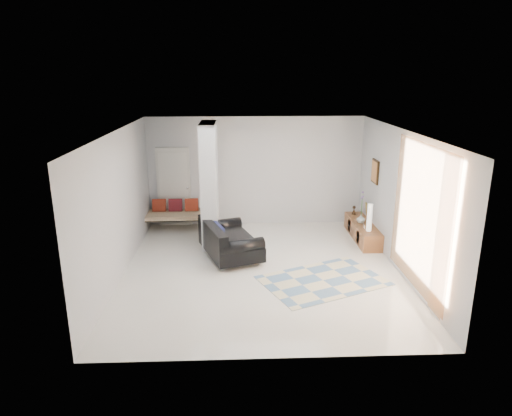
{
  "coord_description": "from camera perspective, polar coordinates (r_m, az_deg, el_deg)",
  "views": [
    {
      "loc": [
        -0.47,
        -8.51,
        3.84
      ],
      "look_at": [
        -0.09,
        0.6,
        1.13
      ],
      "focal_mm": 32.0,
      "sensor_mm": 36.0,
      "label": 1
    }
  ],
  "objects": [
    {
      "name": "wall_art",
      "position": [
        10.92,
        14.67,
        4.43
      ],
      "size": [
        0.04,
        0.45,
        0.55
      ],
      "primitive_type": "cube",
      "color": "#34200E",
      "rests_on": "wall_right"
    },
    {
      "name": "partition_column",
      "position": [
        10.42,
        -5.83,
        2.91
      ],
      "size": [
        0.35,
        1.2,
        2.8
      ],
      "primitive_type": "cube",
      "color": "#A7AAAE",
      "rests_on": "floor"
    },
    {
      "name": "area_rug",
      "position": [
        8.97,
        8.39,
        -8.96
      ],
      "size": [
        2.67,
        2.29,
        0.01
      ],
      "primitive_type": "cube",
      "rotation": [
        0.0,
        0.0,
        0.42
      ],
      "color": "beige",
      "rests_on": "floor"
    },
    {
      "name": "floor",
      "position": [
        9.35,
        0.68,
        -7.72
      ],
      "size": [
        6.0,
        6.0,
        0.0
      ],
      "primitive_type": "plane",
      "color": "beige",
      "rests_on": "ground"
    },
    {
      "name": "cylinder_lamp",
      "position": [
        10.58,
        14.0,
        -1.16
      ],
      "size": [
        0.11,
        0.11,
        0.63
      ],
      "primitive_type": "cylinder",
      "color": "white",
      "rests_on": "media_console"
    },
    {
      "name": "loveseat",
      "position": [
        9.88,
        -3.59,
        -4.17
      ],
      "size": [
        1.48,
        1.91,
        0.76
      ],
      "rotation": [
        0.0,
        0.0,
        0.33
      ],
      "color": "silver",
      "rests_on": "floor"
    },
    {
      "name": "wall_back",
      "position": [
        11.77,
        -0.08,
        4.58
      ],
      "size": [
        6.0,
        0.0,
        6.0
      ],
      "primitive_type": "plane",
      "rotation": [
        1.57,
        0.0,
        0.0
      ],
      "color": "#B3B5B8",
      "rests_on": "ground"
    },
    {
      "name": "wall_front",
      "position": [
        6.04,
        2.26,
        -7.31
      ],
      "size": [
        6.0,
        0.0,
        6.0
      ],
      "primitive_type": "plane",
      "rotation": [
        -1.57,
        0.0,
        0.0
      ],
      "color": "#B3B5B8",
      "rests_on": "ground"
    },
    {
      "name": "vase",
      "position": [
        11.16,
        12.98,
        -1.3
      ],
      "size": [
        0.21,
        0.21,
        0.21
      ],
      "primitive_type": "imported",
      "rotation": [
        0.0,
        0.0,
        -0.09
      ],
      "color": "silver",
      "rests_on": "media_console"
    },
    {
      "name": "media_console",
      "position": [
        11.24,
        13.16,
        -2.78
      ],
      "size": [
        0.45,
        1.87,
        0.8
      ],
      "color": "brown",
      "rests_on": "floor"
    },
    {
      "name": "daybed",
      "position": [
        11.74,
        -9.44,
        -0.65
      ],
      "size": [
        1.8,
        0.79,
        0.77
      ],
      "rotation": [
        0.0,
        0.0,
        0.02
      ],
      "color": "black",
      "rests_on": "floor"
    },
    {
      "name": "wall_right",
      "position": [
        9.42,
        17.67,
        0.73
      ],
      "size": [
        0.0,
        6.0,
        6.0
      ],
      "primitive_type": "plane",
      "rotation": [
        1.57,
        0.0,
        -1.57
      ],
      "color": "#B3B5B8",
      "rests_on": "ground"
    },
    {
      "name": "ceiling",
      "position": [
        8.58,
        0.75,
        9.58
      ],
      "size": [
        6.0,
        6.0,
        0.0
      ],
      "primitive_type": "plane",
      "rotation": [
        3.14,
        0.0,
        0.0
      ],
      "color": "white",
      "rests_on": "wall_back"
    },
    {
      "name": "curtain",
      "position": [
        8.35,
        19.79,
        -1.11
      ],
      "size": [
        0.0,
        2.55,
        2.55
      ],
      "primitive_type": "plane",
      "rotation": [
        1.57,
        0.0,
        1.57
      ],
      "color": "orange",
      "rests_on": "wall_right"
    },
    {
      "name": "wall_left",
      "position": [
        9.14,
        -16.77,
        0.33
      ],
      "size": [
        0.0,
        6.0,
        6.0
      ],
      "primitive_type": "plane",
      "rotation": [
        1.57,
        0.0,
        1.57
      ],
      "color": "#B3B5B8",
      "rests_on": "ground"
    },
    {
      "name": "hallway_door",
      "position": [
        11.92,
        -10.22,
        2.6
      ],
      "size": [
        0.85,
        0.06,
        2.04
      ],
      "primitive_type": "cube",
      "color": "beige",
      "rests_on": "floor"
    },
    {
      "name": "bronze_figurine",
      "position": [
        11.77,
        12.15,
        -0.26
      ],
      "size": [
        0.11,
        0.11,
        0.22
      ],
      "primitive_type": null,
      "rotation": [
        0.0,
        0.0,
        0.03
      ],
      "color": "black",
      "rests_on": "media_console"
    }
  ]
}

